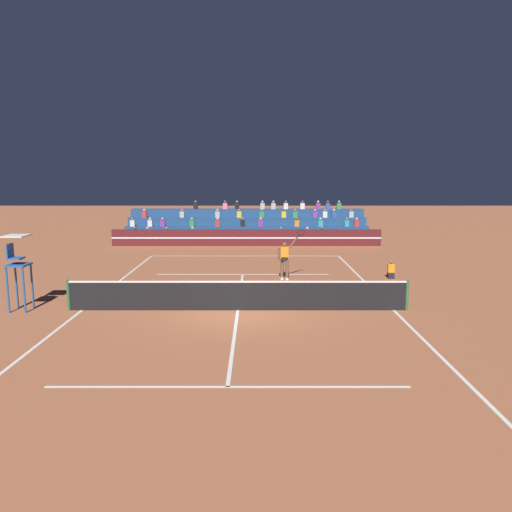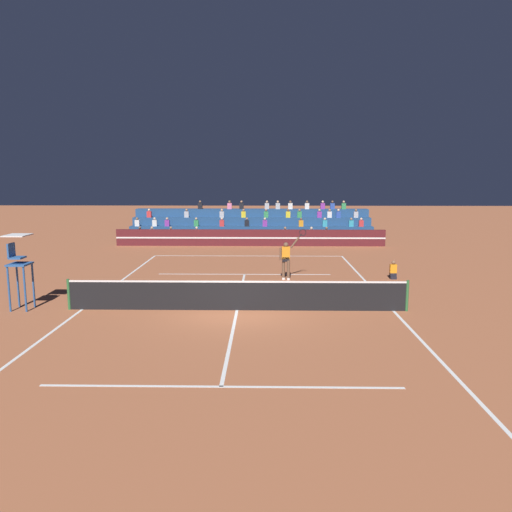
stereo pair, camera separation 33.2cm
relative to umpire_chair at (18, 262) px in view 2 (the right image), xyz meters
name	(u,v)px [view 2 (the right image)]	position (x,y,z in m)	size (l,w,h in m)	color
ground_plane	(237,310)	(7.66, 0.00, -1.72)	(120.00, 120.00, 0.00)	#AD603D
court_lines	(237,310)	(7.66, 0.00, -1.71)	(11.10, 23.90, 0.01)	white
tennis_net	(237,295)	(7.66, 0.00, -1.17)	(12.00, 0.10, 1.10)	#2D6B38
sponsor_banner_wall	(250,238)	(7.66, 16.10, -1.17)	(18.00, 0.26, 1.10)	#51191E
bleacher_stand	(252,228)	(7.67, 19.27, -0.88)	(17.25, 3.80, 2.83)	navy
umpire_chair	(18,262)	(0.00, 0.00, 0.00)	(0.76, 0.84, 2.67)	#285699
ball_kid_courtside	(393,272)	(14.53, 5.52, -1.39)	(0.30, 0.36, 0.84)	black
tennis_player	(286,258)	(9.62, 5.25, -0.73)	(1.25, 0.34, 2.38)	brown
tennis_ball	(167,291)	(4.64, 2.79, -1.68)	(0.07, 0.07, 0.07)	#C6DB33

